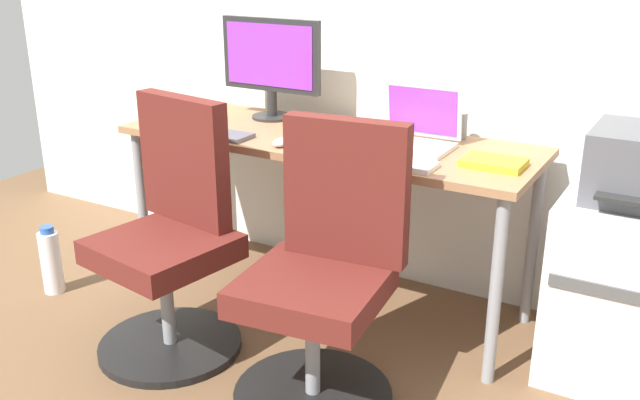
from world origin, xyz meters
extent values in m
plane|color=brown|center=(0.00, 0.00, 0.00)|extent=(5.28, 5.28, 0.00)
cube|color=#996B47|center=(0.00, 0.00, 0.72)|extent=(1.70, 0.59, 0.03)
cylinder|color=gray|center=(-0.80, -0.25, 0.35)|extent=(0.04, 0.04, 0.70)
cylinder|color=gray|center=(0.80, -0.25, 0.35)|extent=(0.04, 0.04, 0.70)
cylinder|color=gray|center=(-0.80, 0.25, 0.35)|extent=(0.04, 0.04, 0.70)
cylinder|color=gray|center=(0.80, 0.25, 0.35)|extent=(0.04, 0.04, 0.70)
cylinder|color=black|center=(-0.32, -0.64, 0.01)|extent=(0.54, 0.54, 0.03)
cylinder|color=gray|center=(-0.32, -0.64, 0.20)|extent=(0.05, 0.05, 0.34)
cube|color=#591E19|center=(-0.32, -0.64, 0.41)|extent=(0.51, 0.51, 0.09)
cube|color=#591E19|center=(-0.35, -0.46, 0.70)|extent=(0.43, 0.14, 0.48)
cylinder|color=black|center=(0.32, -0.64, 0.01)|extent=(0.54, 0.54, 0.03)
cylinder|color=gray|center=(0.32, -0.64, 0.20)|extent=(0.05, 0.05, 0.34)
cube|color=#591E19|center=(0.32, -0.64, 0.41)|extent=(0.49, 0.49, 0.09)
cube|color=#591E19|center=(0.34, -0.46, 0.70)|extent=(0.43, 0.12, 0.48)
cube|color=silver|center=(1.19, 0.05, 0.33)|extent=(0.51, 0.51, 0.66)
cube|color=#4C4C4C|center=(1.19, -0.21, 0.43)|extent=(0.46, 0.01, 0.04)
cylinder|color=white|center=(-1.08, -0.54, 0.14)|extent=(0.09, 0.09, 0.28)
cylinder|color=#2D59B2|center=(-1.08, -0.54, 0.30)|extent=(0.06, 0.06, 0.03)
cylinder|color=#262626|center=(-0.36, 0.16, 0.74)|extent=(0.18, 0.18, 0.01)
cylinder|color=#262626|center=(-0.36, 0.16, 0.80)|extent=(0.04, 0.04, 0.11)
cube|color=#262626|center=(-0.36, 0.16, 1.01)|extent=(0.48, 0.03, 0.31)
cube|color=purple|center=(-0.36, 0.14, 1.01)|extent=(0.43, 0.00, 0.26)
cube|color=silver|center=(0.36, 0.00, 0.74)|extent=(0.31, 0.22, 0.02)
cube|color=silver|center=(0.36, 0.12, 0.85)|extent=(0.31, 0.04, 0.21)
cube|color=purple|center=(0.36, 0.12, 0.85)|extent=(0.28, 0.03, 0.18)
cube|color=#515156|center=(-0.41, -0.22, 0.74)|extent=(0.34, 0.12, 0.02)
cube|color=silver|center=(0.37, -0.22, 0.74)|extent=(0.34, 0.12, 0.02)
ellipsoid|color=#B7B7B7|center=(0.02, 0.09, 0.75)|extent=(0.06, 0.10, 0.03)
ellipsoid|color=silver|center=(-0.08, -0.21, 0.75)|extent=(0.06, 0.10, 0.03)
cylinder|color=green|center=(-0.63, -0.18, 0.78)|extent=(0.08, 0.08, 0.09)
cylinder|color=slate|center=(0.47, 0.24, 0.78)|extent=(0.07, 0.07, 0.10)
cube|color=yellow|center=(0.70, -0.06, 0.74)|extent=(0.21, 0.15, 0.03)
camera|label=1|loc=(1.35, -2.38, 1.46)|focal=39.62mm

